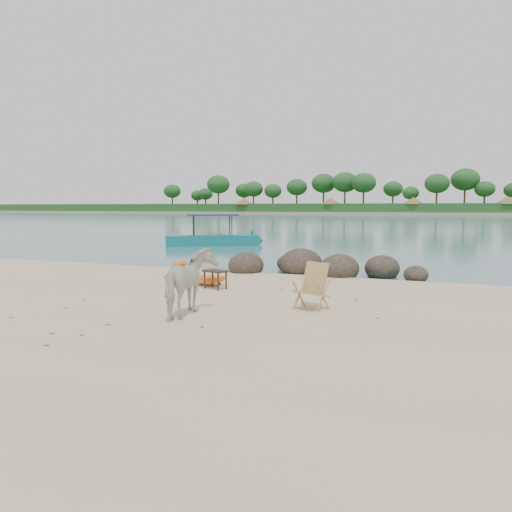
# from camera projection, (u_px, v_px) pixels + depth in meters

# --- Properties ---
(water) EXTENTS (400.00, 400.00, 0.00)m
(water) POSITION_uv_depth(u_px,v_px,m) (437.00, 218.00, 93.04)
(water) COLOR #346168
(water) RESTS_ON ground
(far_shore) EXTENTS (420.00, 90.00, 1.40)m
(far_shore) POSITION_uv_depth(u_px,v_px,m) (450.00, 213.00, 166.38)
(far_shore) COLOR tan
(far_shore) RESTS_ON ground
(far_scenery) EXTENTS (420.00, 18.00, 9.50)m
(far_scenery) POSITION_uv_depth(u_px,v_px,m) (447.00, 203.00, 135.53)
(far_scenery) COLOR #1E4C1E
(far_scenery) RESTS_ON ground
(boulders) EXTENTS (6.35, 2.90, 1.06)m
(boulders) POSITION_uv_depth(u_px,v_px,m) (315.00, 267.00, 16.38)
(boulders) COLOR #2A251C
(boulders) RESTS_ON ground
(cow) EXTENTS (0.96, 1.66, 1.32)m
(cow) POSITION_uv_depth(u_px,v_px,m) (190.00, 284.00, 9.90)
(cow) COLOR silver
(cow) RESTS_ON ground
(side_table) EXTENTS (0.71, 0.56, 0.50)m
(side_table) POSITION_uv_depth(u_px,v_px,m) (215.00, 281.00, 13.12)
(side_table) COLOR black
(side_table) RESTS_ON ground
(lounge_chair) EXTENTS (1.77, 0.65, 0.53)m
(lounge_chair) POSITION_uv_depth(u_px,v_px,m) (197.00, 276.00, 13.86)
(lounge_chair) COLOR orange
(lounge_chair) RESTS_ON ground
(deck_chair) EXTENTS (0.82, 0.86, 0.98)m
(deck_chair) POSITION_uv_depth(u_px,v_px,m) (311.00, 288.00, 10.50)
(deck_chair) COLOR #A39151
(deck_chair) RESTS_ON ground
(boat_near) EXTENTS (5.77, 4.34, 2.91)m
(boat_near) POSITION_uv_depth(u_px,v_px,m) (212.00, 219.00, 28.75)
(boat_near) COLOR #117076
(boat_near) RESTS_ON water
(dead_leaves) EXTENTS (7.30, 6.67, 0.00)m
(dead_leaves) POSITION_uv_depth(u_px,v_px,m) (174.00, 311.00, 10.51)
(dead_leaves) COLOR brown
(dead_leaves) RESTS_ON ground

